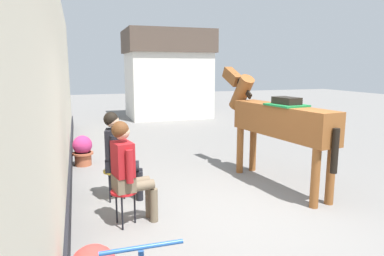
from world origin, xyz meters
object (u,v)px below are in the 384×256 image
Objects in this scene: seated_visitor_near at (128,168)px; saddled_horse_center at (276,120)px; seated_visitor_far at (118,151)px; flower_planter_farthest at (83,150)px.

seated_visitor_near is 0.47× the size of saddled_horse_center.
seated_visitor_far is 2.72m from saddled_horse_center.
flower_planter_farthest is (-0.52, 3.11, -0.44)m from seated_visitor_near.
seated_visitor_near is at bearing -80.53° from flower_planter_farthest.
seated_visitor_far is 2.28m from flower_planter_farthest.
flower_planter_farthest is at bearing 102.83° from seated_visitor_far.
seated_visitor_near is at bearing -88.65° from seated_visitor_far.
saddled_horse_center is (2.67, 0.79, 0.38)m from seated_visitor_near.
saddled_horse_center is at bearing -36.01° from flower_planter_farthest.
seated_visitor_near is 1.00× the size of seated_visitor_far.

